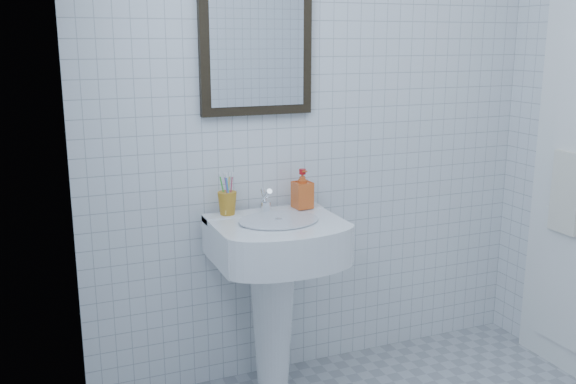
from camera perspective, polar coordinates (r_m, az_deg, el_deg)
name	(u,v)px	position (r m, az deg, el deg)	size (l,w,h in m)	color
wall_back	(319,109)	(2.95, 2.76, 7.36)	(2.20, 0.02, 2.50)	white
wall_left	(100,182)	(1.49, -16.35, 0.88)	(0.02, 2.40, 2.50)	white
washbasin	(274,277)	(2.80, -1.24, -7.56)	(0.54, 0.40, 0.83)	white
faucet	(266,202)	(2.79, -2.00, -0.90)	(0.05, 0.10, 0.11)	white
toothbrush_cup	(227,203)	(2.76, -5.42, -1.00)	(0.08, 0.08, 0.10)	#C18320
soap_dispenser	(302,189)	(2.85, 1.29, 0.30)	(0.08, 0.08, 0.18)	red
wall_mirror	(256,42)	(2.80, -2.83, 13.20)	(0.50, 0.04, 0.62)	black
towel_ring	(573,154)	(3.21, 24.04, 3.10)	(0.18, 0.18, 0.01)	white
hand_towel	(566,193)	(3.23, 23.49, -0.06)	(0.03, 0.16, 0.38)	white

